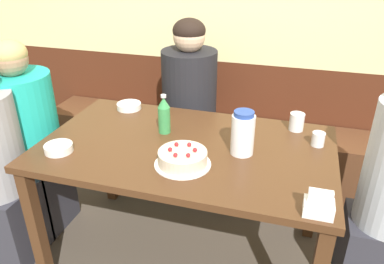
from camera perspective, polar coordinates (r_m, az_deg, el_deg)
ground_plane at (r=2.33m, az=-0.79°, el=-18.12°), size 12.00×12.00×0.00m
back_wall at (r=2.70m, az=6.04°, el=18.30°), size 4.80×0.04×2.50m
bench_seat at (r=2.82m, az=4.20°, el=-3.10°), size 2.67×0.38×0.47m
dining_table at (r=1.92m, az=-0.91°, el=-4.21°), size 1.46×0.87×0.74m
birthday_cake at (r=1.70m, az=-1.44°, el=-4.01°), size 0.26×0.26×0.09m
water_pitcher at (r=1.77m, az=7.74°, el=-0.18°), size 0.11×0.11×0.22m
soju_bottle at (r=1.97m, az=-4.28°, el=2.63°), size 0.06×0.06×0.21m
napkin_holder at (r=1.48m, az=18.76°, el=-10.58°), size 0.11×0.08×0.11m
bowl_soup_white at (r=1.92m, az=-19.65°, el=-2.32°), size 0.14×0.14×0.04m
bowl_rice_small at (r=2.32m, az=-9.57°, el=3.94°), size 0.15×0.15×0.04m
glass_water_tall at (r=2.09m, az=15.67°, el=1.51°), size 0.08×0.08×0.10m
glass_tumbler_short at (r=1.96m, az=18.67°, el=-1.03°), size 0.06×0.06×0.07m
person_teal_shirt at (r=2.42m, az=-23.70°, el=-1.35°), size 0.38×0.38×1.19m
person_dark_striped at (r=2.58m, az=-0.40°, el=3.30°), size 0.37×0.37×1.23m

